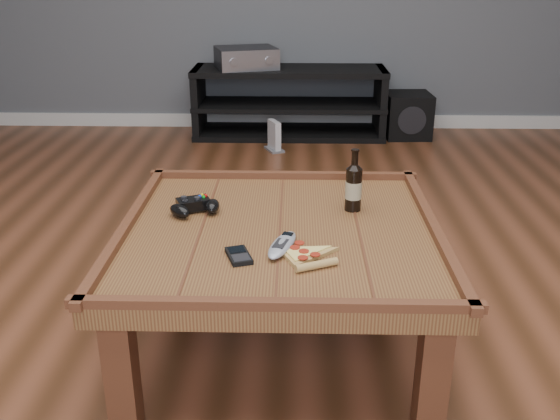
{
  "coord_description": "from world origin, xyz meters",
  "views": [
    {
      "loc": [
        0.04,
        -1.81,
        1.25
      ],
      "look_at": [
        0.0,
        -0.01,
        0.52
      ],
      "focal_mm": 40.0,
      "sensor_mm": 36.0,
      "label": 1
    }
  ],
  "objects_px": {
    "game_controller": "(195,206)",
    "pizza_slice": "(306,256)",
    "remote_control": "(282,245)",
    "beer_bottle": "(354,186)",
    "game_console": "(274,137)",
    "smartphone": "(239,256)",
    "subwoofer": "(407,115)",
    "media_console": "(289,103)",
    "coffee_table": "(280,245)",
    "av_receiver": "(246,58)"
  },
  "relations": [
    {
      "from": "media_console",
      "to": "subwoofer",
      "type": "relative_size",
      "value": 4.14
    },
    {
      "from": "beer_bottle",
      "to": "subwoofer",
      "type": "bearing_deg",
      "value": 76.23
    },
    {
      "from": "game_controller",
      "to": "av_receiver",
      "type": "relative_size",
      "value": 0.36
    },
    {
      "from": "media_console",
      "to": "beer_bottle",
      "type": "relative_size",
      "value": 6.54
    },
    {
      "from": "av_receiver",
      "to": "subwoofer",
      "type": "bearing_deg",
      "value": -16.9
    },
    {
      "from": "coffee_table",
      "to": "beer_bottle",
      "type": "xyz_separation_m",
      "value": [
        0.24,
        0.16,
        0.15
      ]
    },
    {
      "from": "beer_bottle",
      "to": "game_console",
      "type": "distance_m",
      "value": 2.25
    },
    {
      "from": "smartphone",
      "to": "subwoofer",
      "type": "xyz_separation_m",
      "value": [
        0.99,
        2.95,
        -0.3
      ]
    },
    {
      "from": "remote_control",
      "to": "pizza_slice",
      "type": "bearing_deg",
      "value": -22.98
    },
    {
      "from": "game_controller",
      "to": "subwoofer",
      "type": "distance_m",
      "value": 2.88
    },
    {
      "from": "coffee_table",
      "to": "beer_bottle",
      "type": "bearing_deg",
      "value": 34.05
    },
    {
      "from": "coffee_table",
      "to": "smartphone",
      "type": "relative_size",
      "value": 8.36
    },
    {
      "from": "smartphone",
      "to": "remote_control",
      "type": "xyz_separation_m",
      "value": [
        0.12,
        0.06,
        0.01
      ]
    },
    {
      "from": "av_receiver",
      "to": "game_controller",
      "type": "bearing_deg",
      "value": -106.05
    },
    {
      "from": "game_controller",
      "to": "remote_control",
      "type": "distance_m",
      "value": 0.4
    },
    {
      "from": "game_controller",
      "to": "pizza_slice",
      "type": "xyz_separation_m",
      "value": [
        0.37,
        -0.33,
        -0.02
      ]
    },
    {
      "from": "coffee_table",
      "to": "game_console",
      "type": "distance_m",
      "value": 2.37
    },
    {
      "from": "remote_control",
      "to": "game_console",
      "type": "xyz_separation_m",
      "value": [
        -0.11,
        2.5,
        -0.37
      ]
    },
    {
      "from": "subwoofer",
      "to": "game_console",
      "type": "height_order",
      "value": "subwoofer"
    },
    {
      "from": "beer_bottle",
      "to": "game_console",
      "type": "xyz_separation_m",
      "value": [
        -0.34,
        2.18,
        -0.44
      ]
    },
    {
      "from": "coffee_table",
      "to": "media_console",
      "type": "relative_size",
      "value": 0.74
    },
    {
      "from": "subwoofer",
      "to": "game_controller",
      "type": "bearing_deg",
      "value": -116.65
    },
    {
      "from": "pizza_slice",
      "to": "beer_bottle",
      "type": "bearing_deg",
      "value": 41.8
    },
    {
      "from": "coffee_table",
      "to": "pizza_slice",
      "type": "height_order",
      "value": "coffee_table"
    },
    {
      "from": "remote_control",
      "to": "game_console",
      "type": "height_order",
      "value": "remote_control"
    },
    {
      "from": "remote_control",
      "to": "av_receiver",
      "type": "height_order",
      "value": "av_receiver"
    },
    {
      "from": "smartphone",
      "to": "game_console",
      "type": "height_order",
      "value": "smartphone"
    },
    {
      "from": "av_receiver",
      "to": "smartphone",
      "type": "bearing_deg",
      "value": -102.7
    },
    {
      "from": "coffee_table",
      "to": "game_console",
      "type": "relative_size",
      "value": 4.93
    },
    {
      "from": "pizza_slice",
      "to": "av_receiver",
      "type": "distance_m",
      "value": 2.98
    },
    {
      "from": "beer_bottle",
      "to": "game_controller",
      "type": "relative_size",
      "value": 1.21
    },
    {
      "from": "pizza_slice",
      "to": "game_controller",
      "type": "bearing_deg",
      "value": 113.94
    },
    {
      "from": "media_console",
      "to": "pizza_slice",
      "type": "distance_m",
      "value": 2.96
    },
    {
      "from": "coffee_table",
      "to": "pizza_slice",
      "type": "distance_m",
      "value": 0.23
    },
    {
      "from": "smartphone",
      "to": "remote_control",
      "type": "height_order",
      "value": "remote_control"
    },
    {
      "from": "media_console",
      "to": "coffee_table",
      "type": "bearing_deg",
      "value": -90.0
    },
    {
      "from": "smartphone",
      "to": "remote_control",
      "type": "bearing_deg",
      "value": 7.41
    },
    {
      "from": "game_controller",
      "to": "coffee_table",
      "type": "bearing_deg",
      "value": -46.45
    },
    {
      "from": "smartphone",
      "to": "coffee_table",
      "type": "bearing_deg",
      "value": 43.12
    },
    {
      "from": "smartphone",
      "to": "av_receiver",
      "type": "distance_m",
      "value": 2.96
    },
    {
      "from": "coffee_table",
      "to": "beer_bottle",
      "type": "distance_m",
      "value": 0.33
    },
    {
      "from": "media_console",
      "to": "pizza_slice",
      "type": "relative_size",
      "value": 5.36
    },
    {
      "from": "media_console",
      "to": "game_controller",
      "type": "distance_m",
      "value": 2.65
    },
    {
      "from": "pizza_slice",
      "to": "av_receiver",
      "type": "xyz_separation_m",
      "value": [
        -0.39,
        2.95,
        0.11
      ]
    },
    {
      "from": "coffee_table",
      "to": "beer_bottle",
      "type": "relative_size",
      "value": 4.81
    },
    {
      "from": "game_controller",
      "to": "subwoofer",
      "type": "relative_size",
      "value": 0.52
    },
    {
      "from": "game_controller",
      "to": "pizza_slice",
      "type": "height_order",
      "value": "game_controller"
    },
    {
      "from": "subwoofer",
      "to": "coffee_table",
      "type": "bearing_deg",
      "value": -110.39
    },
    {
      "from": "pizza_slice",
      "to": "subwoofer",
      "type": "distance_m",
      "value": 3.06
    },
    {
      "from": "remote_control",
      "to": "av_receiver",
      "type": "xyz_separation_m",
      "value": [
        -0.32,
        2.89,
        0.11
      ]
    }
  ]
}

